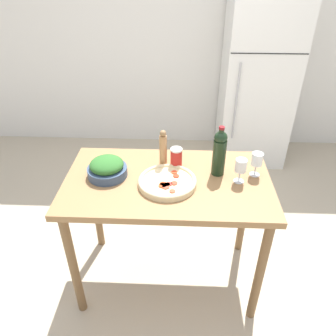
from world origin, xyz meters
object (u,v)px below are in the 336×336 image
at_px(refrigerator, 257,83).
at_px(wine_glass_far, 257,160).
at_px(homemade_pizza, 168,182).
at_px(salt_canister, 176,158).
at_px(pepper_mill, 163,149).
at_px(wine_glass_near, 241,167).
at_px(salad_bowl, 107,168).
at_px(wine_bottle, 219,152).

bearing_deg(refrigerator, wine_glass_far, -100.84).
height_order(wine_glass_far, homemade_pizza, wine_glass_far).
bearing_deg(salt_canister, pepper_mill, 161.90).
bearing_deg(refrigerator, wine_glass_near, -103.65).
bearing_deg(salad_bowl, wine_glass_near, -1.97).
xyz_separation_m(pepper_mill, homemade_pizza, (0.04, -0.21, -0.10)).
bearing_deg(wine_glass_far, wine_glass_near, -144.69).
height_order(wine_bottle, salt_canister, wine_bottle).
xyz_separation_m(refrigerator, wine_glass_far, (-0.33, -1.73, 0.11)).
xyz_separation_m(refrigerator, salt_canister, (-0.82, -1.68, 0.08)).
xyz_separation_m(refrigerator, homemade_pizza, (-0.87, -1.86, 0.03)).
bearing_deg(wine_glass_far, salt_canister, 173.38).
bearing_deg(homemade_pizza, salad_bowl, 168.44).
height_order(refrigerator, wine_glass_near, refrigerator).
bearing_deg(wine_glass_far, wine_bottle, 178.25).
bearing_deg(refrigerator, wine_bottle, -107.99).
height_order(refrigerator, pepper_mill, refrigerator).
xyz_separation_m(wine_glass_near, pepper_mill, (-0.46, 0.16, 0.02)).
height_order(wine_bottle, pepper_mill, wine_bottle).
distance_m(wine_bottle, salad_bowl, 0.69).
xyz_separation_m(refrigerator, salad_bowl, (-1.24, -1.78, 0.06)).
distance_m(salad_bowl, homemade_pizza, 0.38).
height_order(refrigerator, salad_bowl, refrigerator).
bearing_deg(salt_canister, refrigerator, 63.94).
distance_m(wine_bottle, homemade_pizza, 0.36).
distance_m(refrigerator, wine_glass_near, 1.87).
distance_m(wine_glass_far, salt_canister, 0.49).
distance_m(refrigerator, wine_bottle, 1.82).
relative_size(wine_glass_near, salt_canister, 1.08).
bearing_deg(pepper_mill, wine_glass_near, -19.01).
xyz_separation_m(pepper_mill, salad_bowl, (-0.34, -0.13, -0.07)).
xyz_separation_m(homemade_pizza, salt_canister, (0.05, 0.18, 0.05)).
height_order(wine_glass_near, pepper_mill, pepper_mill).
bearing_deg(wine_bottle, wine_glass_near, -34.36).
relative_size(wine_glass_near, homemade_pizza, 0.44).
relative_size(wine_bottle, wine_glass_near, 2.10).
bearing_deg(salad_bowl, salt_canister, 14.07).
bearing_deg(pepper_mill, wine_bottle, -12.66).
xyz_separation_m(wine_glass_far, salt_canister, (-0.49, 0.06, -0.04)).
height_order(refrigerator, salt_canister, refrigerator).
relative_size(refrigerator, pepper_mill, 6.99).
relative_size(refrigerator, wine_glass_far, 11.46).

